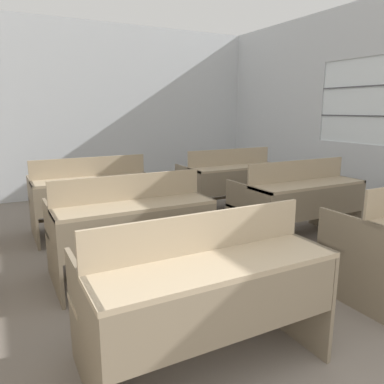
{
  "coord_description": "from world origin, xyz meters",
  "views": [
    {
      "loc": [
        -0.96,
        -0.17,
        1.47
      ],
      "look_at": [
        0.53,
        2.65,
        0.76
      ],
      "focal_mm": 35.0,
      "sensor_mm": 36.0,
      "label": 1
    }
  ],
  "objects_px": {
    "bench_second_center": "(131,224)",
    "bench_second_right": "(297,200)",
    "bench_front_center": "(204,289)",
    "bench_third_center": "(92,194)",
    "bench_third_right": "(230,180)"
  },
  "relations": [
    {
      "from": "bench_second_center",
      "to": "bench_second_right",
      "type": "xyz_separation_m",
      "value": [
        1.95,
        0.01,
        0.0
      ]
    },
    {
      "from": "bench_third_center",
      "to": "bench_third_right",
      "type": "height_order",
      "value": "same"
    },
    {
      "from": "bench_third_right",
      "to": "bench_second_right",
      "type": "bearing_deg",
      "value": -90.19
    },
    {
      "from": "bench_front_center",
      "to": "bench_third_center",
      "type": "xyz_separation_m",
      "value": [
        0.01,
        2.72,
        0.0
      ]
    },
    {
      "from": "bench_second_right",
      "to": "bench_third_center",
      "type": "xyz_separation_m",
      "value": [
        -1.98,
        1.36,
        0.0
      ]
    },
    {
      "from": "bench_third_right",
      "to": "bench_second_center",
      "type": "bearing_deg",
      "value": -144.9
    },
    {
      "from": "bench_front_center",
      "to": "bench_third_center",
      "type": "height_order",
      "value": "same"
    },
    {
      "from": "bench_front_center",
      "to": "bench_third_right",
      "type": "relative_size",
      "value": 1.0
    },
    {
      "from": "bench_second_center",
      "to": "bench_third_right",
      "type": "distance_m",
      "value": 2.39
    },
    {
      "from": "bench_second_center",
      "to": "bench_second_right",
      "type": "relative_size",
      "value": 1.0
    },
    {
      "from": "bench_second_center",
      "to": "bench_second_right",
      "type": "bearing_deg",
      "value": 0.21
    },
    {
      "from": "bench_second_center",
      "to": "bench_third_right",
      "type": "xyz_separation_m",
      "value": [
        1.95,
        1.37,
        0.0
      ]
    },
    {
      "from": "bench_second_right",
      "to": "bench_third_right",
      "type": "distance_m",
      "value": 1.37
    },
    {
      "from": "bench_second_center",
      "to": "bench_third_center",
      "type": "distance_m",
      "value": 1.36
    },
    {
      "from": "bench_second_center",
      "to": "bench_second_right",
      "type": "height_order",
      "value": "same"
    }
  ]
}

